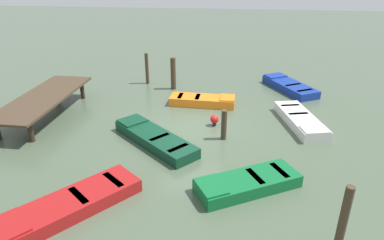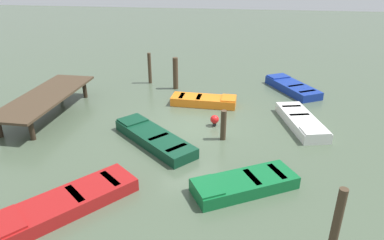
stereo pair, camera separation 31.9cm
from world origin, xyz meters
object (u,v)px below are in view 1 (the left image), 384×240
at_px(rowboat_blue, 289,86).
at_px(rowboat_green, 247,183).
at_px(mooring_piling_far_right, 224,125).
at_px(rowboat_dark_green, 154,138).
at_px(mooring_piling_mid_left, 342,225).
at_px(rowboat_red, 68,206).
at_px(rowboat_white, 301,120).
at_px(dock_segment, 43,98).
at_px(mooring_piling_mid_right, 147,69).
at_px(marker_buoy, 214,119).
at_px(mooring_piling_near_right, 173,74).
at_px(rowboat_orange, 203,100).

bearing_deg(rowboat_blue, rowboat_green, 135.91).
relative_size(rowboat_green, mooring_piling_far_right, 2.77).
bearing_deg(rowboat_dark_green, mooring_piling_mid_left, 178.66).
height_order(rowboat_red, mooring_piling_far_right, mooring_piling_far_right).
distance_m(rowboat_white, rowboat_red, 9.81).
bearing_deg(rowboat_blue, dock_segment, 84.07).
relative_size(mooring_piling_mid_right, marker_buoy, 3.61).
bearing_deg(mooring_piling_near_right, rowboat_orange, -139.48).
xyz_separation_m(mooring_piling_far_right, mooring_piling_mid_right, (6.28, 4.54, 0.26)).
xyz_separation_m(rowboat_orange, mooring_piling_near_right, (2.10, 1.80, 0.64)).
height_order(rowboat_green, mooring_piling_mid_left, mooring_piling_mid_left).
height_order(mooring_piling_far_right, marker_buoy, mooring_piling_far_right).
distance_m(rowboat_blue, mooring_piling_near_right, 6.29).
bearing_deg(mooring_piling_far_right, dock_segment, 81.15).
distance_m(mooring_piling_far_right, mooring_piling_near_right, 6.28).
bearing_deg(rowboat_red, rowboat_green, 148.88).
bearing_deg(rowboat_orange, mooring_piling_near_right, 132.85).
xyz_separation_m(rowboat_white, rowboat_green, (-4.88, 2.35, 0.00)).
height_order(mooring_piling_mid_right, marker_buoy, mooring_piling_mid_right).
bearing_deg(mooring_piling_near_right, mooring_piling_far_right, -152.20).
distance_m(rowboat_green, marker_buoy, 4.54).
relative_size(rowboat_white, marker_buoy, 7.54).
bearing_deg(marker_buoy, rowboat_blue, -37.05).
height_order(rowboat_white, rowboat_blue, same).
bearing_deg(rowboat_orange, rowboat_dark_green, -107.38).
xyz_separation_m(rowboat_blue, mooring_piling_far_right, (-6.10, 3.30, 0.39)).
bearing_deg(rowboat_orange, mooring_piling_mid_right, 142.63).
bearing_deg(mooring_piling_far_right, mooring_piling_mid_right, 35.88).
height_order(rowboat_dark_green, mooring_piling_near_right, mooring_piling_near_right).
bearing_deg(mooring_piling_near_right, rowboat_blue, -84.98).
bearing_deg(mooring_piling_near_right, dock_segment, 130.49).
relative_size(rowboat_green, marker_buoy, 6.96).
distance_m(rowboat_blue, rowboat_orange, 5.16).
height_order(rowboat_blue, rowboat_green, same).
height_order(rowboat_orange, mooring_piling_mid_left, mooring_piling_mid_left).
bearing_deg(mooring_piling_mid_right, rowboat_green, -150.44).
bearing_deg(mooring_piling_mid_right, mooring_piling_mid_left, -148.55).
height_order(rowboat_orange, mooring_piling_near_right, mooring_piling_near_right).
height_order(rowboat_red, mooring_piling_near_right, mooring_piling_near_right).
bearing_deg(rowboat_red, mooring_piling_near_right, -146.35).
bearing_deg(rowboat_green, rowboat_orange, -102.60).
relative_size(dock_segment, rowboat_green, 1.75).
relative_size(rowboat_white, mooring_piling_mid_right, 2.09).
bearing_deg(marker_buoy, rowboat_green, -163.81).
bearing_deg(dock_segment, rowboat_white, -86.82).
height_order(rowboat_blue, mooring_piling_mid_right, mooring_piling_mid_right).
relative_size(rowboat_red, mooring_piling_mid_right, 2.24).
bearing_deg(dock_segment, mooring_piling_mid_left, -121.97).
relative_size(rowboat_white, rowboat_blue, 1.00).
xyz_separation_m(rowboat_red, mooring_piling_near_right, (10.43, -1.17, 0.64)).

